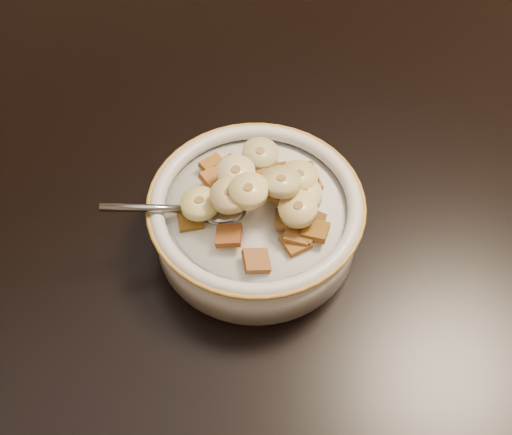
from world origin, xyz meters
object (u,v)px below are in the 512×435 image
chair (119,8)px  spoon (223,209)px  table (278,133)px  cereal_bowl (256,224)px

chair → spoon: bearing=-110.9°
table → spoon: size_ratio=33.80×
table → spoon: (-0.12, -0.10, 0.07)m
chair → cereal_bowl: size_ratio=4.97×
table → spoon: bearing=-138.0°
chair → cereal_bowl: bearing=-108.9°
table → chair: size_ratio=1.63×
chair → cereal_bowl: chair is taller
chair → spoon: chair is taller
chair → spoon: size_ratio=20.69×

